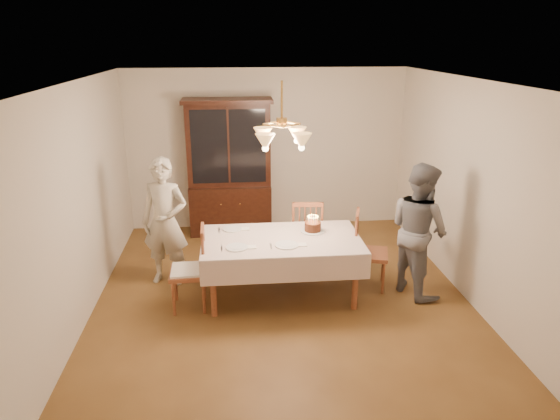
{
  "coord_description": "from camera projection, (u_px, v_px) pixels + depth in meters",
  "views": [
    {
      "loc": [
        -0.55,
        -5.51,
        3.04
      ],
      "look_at": [
        0.0,
        0.2,
        1.05
      ],
      "focal_mm": 32.0,
      "sensor_mm": 36.0,
      "label": 1
    }
  ],
  "objects": [
    {
      "name": "chair_right_end",
      "position": [
        370.0,
        254.0,
        6.31
      ],
      "size": [
        0.53,
        0.54,
        1.0
      ],
      "color": "brown",
      "rests_on": "ground"
    },
    {
      "name": "elderly_woman",
      "position": [
        165.0,
        222.0,
        6.31
      ],
      "size": [
        0.69,
        0.54,
        1.66
      ],
      "primitive_type": "imported",
      "rotation": [
        0.0,
        0.0,
        -0.26
      ],
      "color": "beige",
      "rests_on": "ground"
    },
    {
      "name": "adult_in_grey",
      "position": [
        419.0,
        229.0,
        6.07
      ],
      "size": [
        0.88,
        0.98,
        1.66
      ],
      "primitive_type": "imported",
      "rotation": [
        0.0,
        0.0,
        1.95
      ],
      "color": "slate",
      "rests_on": "ground"
    },
    {
      "name": "ground",
      "position": [
        282.0,
        294.0,
        6.23
      ],
      "size": [
        5.0,
        5.0,
        0.0
      ],
      "primitive_type": "plane",
      "color": "brown",
      "rests_on": "ground"
    },
    {
      "name": "china_hutch",
      "position": [
        229.0,
        170.0,
        7.95
      ],
      "size": [
        1.38,
        0.54,
        2.16
      ],
      "color": "black",
      "rests_on": "ground"
    },
    {
      "name": "dining_table",
      "position": [
        282.0,
        244.0,
        6.01
      ],
      "size": [
        1.9,
        1.1,
        0.76
      ],
      "color": "brown",
      "rests_on": "ground"
    },
    {
      "name": "room_shell",
      "position": [
        282.0,
        172.0,
        5.71
      ],
      "size": [
        5.0,
        5.0,
        5.0
      ],
      "color": "white",
      "rests_on": "ground"
    },
    {
      "name": "birthday_cake",
      "position": [
        313.0,
        227.0,
        6.17
      ],
      "size": [
        0.3,
        0.3,
        0.21
      ],
      "color": "white",
      "rests_on": "dining_table"
    },
    {
      "name": "place_setting_near_right",
      "position": [
        288.0,
        245.0,
        5.77
      ],
      "size": [
        0.42,
        0.27,
        0.02
      ],
      "color": "white",
      "rests_on": "dining_table"
    },
    {
      "name": "chair_far_side",
      "position": [
        306.0,
        237.0,
        6.86
      ],
      "size": [
        0.47,
        0.46,
        1.0
      ],
      "color": "brown",
      "rests_on": "ground"
    },
    {
      "name": "place_setting_far_left",
      "position": [
        233.0,
        229.0,
        6.25
      ],
      "size": [
        0.38,
        0.24,
        0.02
      ],
      "color": "white",
      "rests_on": "dining_table"
    },
    {
      "name": "chair_left_end",
      "position": [
        189.0,
        272.0,
        5.81
      ],
      "size": [
        0.43,
        0.45,
        1.0
      ],
      "color": "brown",
      "rests_on": "ground"
    },
    {
      "name": "place_setting_near_left",
      "position": [
        238.0,
        247.0,
        5.71
      ],
      "size": [
        0.4,
        0.25,
        0.02
      ],
      "color": "white",
      "rests_on": "dining_table"
    },
    {
      "name": "chandelier",
      "position": [
        282.0,
        138.0,
        5.58
      ],
      "size": [
        0.62,
        0.62,
        0.73
      ],
      "color": "#BF8C3F",
      "rests_on": "ground"
    }
  ]
}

